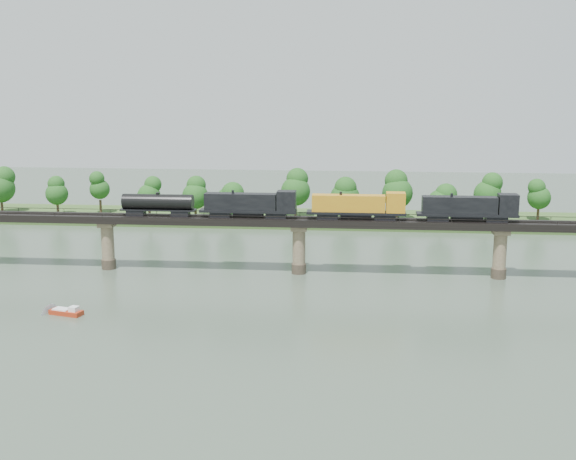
{
  "coord_description": "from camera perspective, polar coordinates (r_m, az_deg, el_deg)",
  "views": [
    {
      "loc": [
        11.01,
        -112.35,
        38.88
      ],
      "look_at": [
        -2.23,
        30.0,
        9.0
      ],
      "focal_mm": 45.0,
      "sensor_mm": 36.0,
      "label": 1
    }
  ],
  "objects": [
    {
      "name": "ground",
      "position": [
        119.4,
        -0.27,
        -7.2
      ],
      "size": [
        400.0,
        400.0,
        0.0
      ],
      "primitive_type": "plane",
      "color": "#354437",
      "rests_on": "ground"
    },
    {
      "name": "bridge",
      "position": [
        146.64,
        0.87,
        -1.37
      ],
      "size": [
        236.0,
        30.0,
        11.5
      ],
      "color": "#473A2D",
      "rests_on": "ground"
    },
    {
      "name": "freight_train",
      "position": [
        144.64,
        2.61,
        1.94
      ],
      "size": [
        79.8,
        3.11,
        5.49
      ],
      "color": "black",
      "rests_on": "bridge"
    },
    {
      "name": "motorboat",
      "position": [
        127.86,
        -17.09,
        -6.18
      ],
      "size": [
        6.03,
        3.42,
        1.6
      ],
      "rotation": [
        0.0,
        0.0,
        -0.25
      ],
      "color": "#9F2A12",
      "rests_on": "ground"
    },
    {
      "name": "far_bank",
      "position": [
        201.29,
        2.08,
        0.89
      ],
      "size": [
        300.0,
        24.0,
        1.6
      ],
      "primitive_type": "cube",
      "color": "#2C4A1D",
      "rests_on": "ground"
    },
    {
      "name": "far_treeline",
      "position": [
        196.15,
        -0.37,
        2.99
      ],
      "size": [
        289.06,
        17.54,
        13.6
      ],
      "color": "#382619",
      "rests_on": "far_bank"
    },
    {
      "name": "bridge_superstructure",
      "position": [
        145.33,
        0.88,
        1.06
      ],
      "size": [
        220.0,
        4.9,
        0.75
      ],
      "color": "black",
      "rests_on": "bridge"
    }
  ]
}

